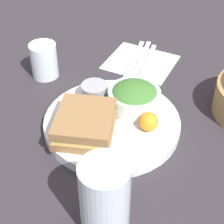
# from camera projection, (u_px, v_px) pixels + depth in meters

# --- Properties ---
(ground_plane) EXTENTS (4.00, 4.00, 0.00)m
(ground_plane) POSITION_uv_depth(u_px,v_px,m) (112.00, 127.00, 0.78)
(ground_plane) COLOR #2D282D
(plate) EXTENTS (0.28, 0.28, 0.02)m
(plate) POSITION_uv_depth(u_px,v_px,m) (112.00, 123.00, 0.77)
(plate) COLOR silver
(plate) RESTS_ON ground_plane
(sandwich) EXTENTS (0.15, 0.14, 0.04)m
(sandwich) POSITION_uv_depth(u_px,v_px,m) (85.00, 124.00, 0.72)
(sandwich) COLOR olive
(sandwich) RESTS_ON plate
(salad_bowl) EXTENTS (0.11, 0.11, 0.06)m
(salad_bowl) POSITION_uv_depth(u_px,v_px,m) (134.00, 97.00, 0.78)
(salad_bowl) COLOR silver
(salad_bowl) RESTS_ON plate
(dressing_cup) EXTENTS (0.06, 0.06, 0.04)m
(dressing_cup) POSITION_uv_depth(u_px,v_px,m) (94.00, 92.00, 0.81)
(dressing_cup) COLOR #99999E
(dressing_cup) RESTS_ON plate
(orange_wedge) EXTENTS (0.04, 0.04, 0.04)m
(orange_wedge) POSITION_uv_depth(u_px,v_px,m) (149.00, 122.00, 0.73)
(orange_wedge) COLOR orange
(orange_wedge) RESTS_ON plate
(drink_glass) EXTENTS (0.08, 0.08, 0.14)m
(drink_glass) POSITION_uv_depth(u_px,v_px,m) (105.00, 198.00, 0.56)
(drink_glass) COLOR silver
(drink_glass) RESTS_ON ground_plane
(napkin) EXTENTS (0.15, 0.17, 0.00)m
(napkin) POSITION_uv_depth(u_px,v_px,m) (141.00, 62.00, 0.97)
(napkin) COLOR white
(napkin) RESTS_ON ground_plane
(fork) EXTENTS (0.19, 0.04, 0.01)m
(fork) POSITION_uv_depth(u_px,v_px,m) (134.00, 59.00, 0.97)
(fork) COLOR silver
(fork) RESTS_ON napkin
(knife) EXTENTS (0.19, 0.04, 0.01)m
(knife) POSITION_uv_depth(u_px,v_px,m) (141.00, 60.00, 0.97)
(knife) COLOR silver
(knife) RESTS_ON napkin
(spoon) EXTENTS (0.17, 0.04, 0.01)m
(spoon) POSITION_uv_depth(u_px,v_px,m) (148.00, 62.00, 0.96)
(spoon) COLOR silver
(spoon) RESTS_ON napkin
(water_glass) EXTENTS (0.06, 0.06, 0.09)m
(water_glass) POSITION_uv_depth(u_px,v_px,m) (44.00, 60.00, 0.90)
(water_glass) COLOR silver
(water_glass) RESTS_ON ground_plane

